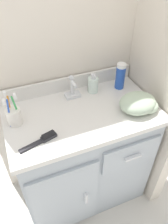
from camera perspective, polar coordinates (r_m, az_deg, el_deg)
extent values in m
plane|color=beige|center=(1.82, -0.30, -19.40)|extent=(6.00, 6.00, 0.00)
cube|color=beige|center=(1.27, -5.68, 18.60)|extent=(1.02, 0.08, 2.20)
cube|color=beige|center=(1.25, 20.67, 15.92)|extent=(0.08, 0.56, 2.20)
cube|color=#9EA8B2|center=(1.50, -0.36, -12.09)|extent=(0.81, 0.44, 0.77)
cube|color=#9EA8B2|center=(1.38, -4.58, -22.55)|extent=(0.39, 0.02, 0.61)
cube|color=#9EA8B2|center=(1.27, 12.25, -10.93)|extent=(0.36, 0.02, 0.18)
cube|color=silver|center=(1.39, 0.55, -21.62)|extent=(0.02, 0.02, 0.09)
cube|color=silver|center=(1.26, 12.68, -11.51)|extent=(0.10, 0.02, 0.01)
cube|color=silver|center=(1.20, -0.43, -0.56)|extent=(0.84, 0.48, 0.03)
ellipsoid|color=beige|center=(1.26, -0.42, -3.31)|extent=(0.37, 0.25, 0.19)
cylinder|color=silver|center=(1.32, -0.40, -6.16)|extent=(0.03, 0.03, 0.01)
cube|color=silver|center=(1.34, -4.18, 7.44)|extent=(0.84, 0.02, 0.09)
cube|color=silver|center=(1.30, -2.98, 4.45)|extent=(0.09, 0.06, 0.02)
cylinder|color=silver|center=(1.27, -3.06, 6.36)|extent=(0.02, 0.02, 0.08)
cylinder|color=silver|center=(1.22, -2.65, 7.27)|extent=(0.02, 0.06, 0.02)
sphere|color=silver|center=(1.24, -3.35, 8.94)|extent=(0.03, 0.03, 0.03)
cylinder|color=white|center=(1.15, -17.80, -1.14)|extent=(0.07, 0.07, 0.09)
cylinder|color=green|center=(1.12, -17.16, 0.55)|extent=(0.03, 0.01, 0.16)
cube|color=white|center=(1.07, -17.57, 3.94)|extent=(0.01, 0.02, 0.03)
cylinder|color=orange|center=(1.15, -18.83, 1.00)|extent=(0.02, 0.03, 0.16)
cube|color=white|center=(1.11, -20.03, 4.50)|extent=(0.01, 0.02, 0.03)
cylinder|color=blue|center=(1.12, -18.98, -0.37)|extent=(0.02, 0.02, 0.16)
cube|color=white|center=(1.06, -20.25, 2.49)|extent=(0.01, 0.02, 0.03)
cylinder|color=silver|center=(1.32, 2.37, 7.08)|extent=(0.06, 0.06, 0.09)
cylinder|color=silver|center=(1.29, 2.44, 9.31)|extent=(0.03, 0.03, 0.03)
cylinder|color=silver|center=(1.27, 2.78, 9.47)|extent=(0.01, 0.03, 0.01)
cylinder|color=#234CB2|center=(1.36, 9.42, 8.86)|extent=(0.06, 0.06, 0.14)
cylinder|color=white|center=(1.32, 9.81, 11.87)|extent=(0.05, 0.05, 0.02)
cube|color=#232328|center=(1.04, -13.71, -8.68)|extent=(0.12, 0.05, 0.01)
cube|color=#232328|center=(1.06, -9.17, -6.39)|extent=(0.08, 0.05, 0.02)
cube|color=black|center=(1.05, -9.25, -5.87)|extent=(0.07, 0.04, 0.01)
ellipsoid|color=#A8BCA3|center=(1.21, 13.86, 2.30)|extent=(0.21, 0.17, 0.10)
ellipsoid|color=#B0C6AB|center=(1.23, 16.09, 1.68)|extent=(0.12, 0.12, 0.07)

